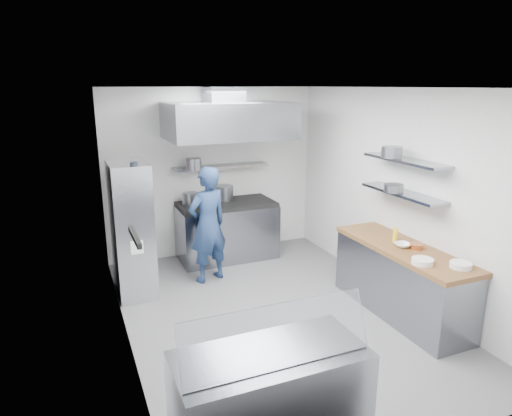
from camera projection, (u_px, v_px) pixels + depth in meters
name	position (u px, v px, depth m)	size (l,w,h in m)	color
floor	(274.00, 313.00, 5.84)	(5.00, 5.00, 0.00)	#5B5B5E
ceiling	(277.00, 88.00, 5.11)	(5.00, 5.00, 0.00)	silver
wall_back	(213.00, 172.00, 7.70)	(3.60, 0.02, 2.80)	white
wall_front	(424.00, 293.00, 3.25)	(3.60, 0.02, 2.80)	white
wall_left	(121.00, 225.00, 4.80)	(5.00, 0.02, 2.80)	white
wall_right	(396.00, 195.00, 6.14)	(5.00, 0.02, 2.80)	white
gas_range	(227.00, 232.00, 7.63)	(1.60, 0.80, 0.90)	gray
cooktop	(226.00, 204.00, 7.50)	(1.57, 0.78, 0.06)	black
stock_pot_left	(191.00, 199.00, 7.33)	(0.26, 0.26, 0.20)	slate
stock_pot_mid	(224.00, 193.00, 7.64)	(0.32, 0.32, 0.24)	slate
over_range_shelf	(221.00, 166.00, 7.56)	(1.60, 0.30, 0.04)	gray
shelf_pot_a	(194.00, 164.00, 7.15)	(0.24, 0.24, 0.18)	slate
extractor_hood	(229.00, 121.00, 6.99)	(1.90, 1.15, 0.55)	gray
hood_duct	(223.00, 95.00, 7.09)	(0.55, 0.55, 0.24)	slate
red_firebox	(138.00, 177.00, 7.17)	(0.22, 0.10, 0.26)	red
chef	(208.00, 225.00, 6.63)	(0.63, 0.41, 1.72)	navy
wire_rack	(131.00, 228.00, 6.25)	(0.50, 0.90, 1.85)	silver
rack_bin_a	(136.00, 245.00, 5.97)	(0.16, 0.20, 0.18)	white
rack_bin_b	(130.00, 203.00, 6.09)	(0.15, 0.20, 0.18)	yellow
rack_jar	(134.00, 169.00, 5.76)	(0.10, 0.10, 0.18)	black
knife_strip	(135.00, 237.00, 3.97)	(0.04, 0.55, 0.05)	black
prep_counter_base	(401.00, 283.00, 5.75)	(0.62, 2.00, 0.84)	gray
prep_counter_top	(404.00, 249.00, 5.63)	(0.65, 2.04, 0.06)	brown
plate_stack_a	(461.00, 265.00, 4.97)	(0.23, 0.23, 0.06)	white
plate_stack_b	(422.00, 261.00, 5.08)	(0.24, 0.24, 0.06)	white
copper_pan	(416.00, 246.00, 5.55)	(0.16, 0.16, 0.06)	#CF703A
squeeze_bottle	(395.00, 235.00, 5.78)	(0.06, 0.06, 0.18)	yellow
mixing_bowl	(403.00, 245.00, 5.61)	(0.20, 0.20, 0.05)	white
wall_shelf_lower	(402.00, 193.00, 5.79)	(0.30, 1.30, 0.04)	gray
wall_shelf_upper	(405.00, 160.00, 5.68)	(0.30, 1.30, 0.04)	gray
shelf_pot_c	(394.00, 188.00, 5.75)	(0.24, 0.24, 0.10)	slate
shelf_pot_d	(392.00, 152.00, 5.75)	(0.26, 0.26, 0.14)	slate
display_case	(270.00, 401.00, 3.59)	(1.50, 0.70, 0.85)	gray
display_glass	(278.00, 336.00, 3.31)	(1.47, 0.02, 0.45)	silver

